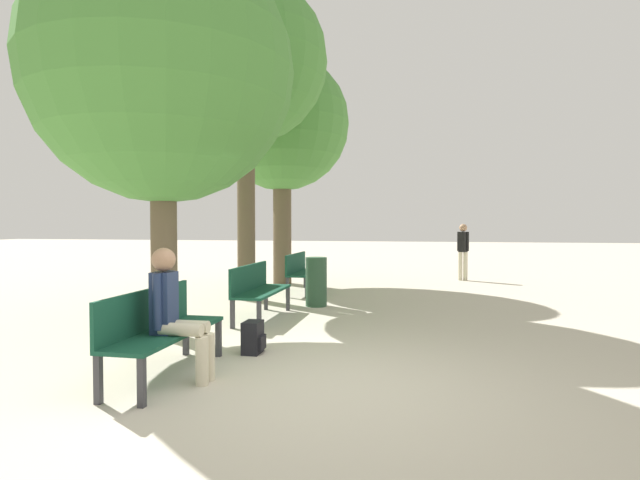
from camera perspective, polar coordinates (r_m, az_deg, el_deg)
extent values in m
plane|color=beige|center=(5.06, -0.07, -16.39)|extent=(80.00, 80.00, 0.00)
cube|color=#144733|center=(5.48, -17.06, -10.12)|extent=(0.51, 1.77, 0.04)
cube|color=#144733|center=(5.55, -19.24, -7.54)|extent=(0.04, 1.77, 0.43)
cube|color=#38383D|center=(4.73, -19.71, -15.07)|extent=(0.06, 0.06, 0.44)
cube|color=#38383D|center=(6.18, -11.52, -10.96)|extent=(0.06, 0.06, 0.44)
cube|color=#38383D|center=(4.95, -24.02, -14.35)|extent=(0.06, 0.06, 0.44)
cube|color=#38383D|center=(6.35, -15.08, -10.63)|extent=(0.06, 0.06, 0.44)
cube|color=#144733|center=(8.41, -6.56, -5.86)|extent=(0.51, 1.77, 0.04)
cube|color=#144733|center=(8.46, -8.08, -4.24)|extent=(0.04, 1.77, 0.43)
cube|color=#38383D|center=(7.59, -6.98, -8.52)|extent=(0.06, 0.06, 0.44)
cube|color=#38383D|center=(9.19, -3.68, -6.70)|extent=(0.06, 0.06, 0.44)
cube|color=#38383D|center=(7.73, -9.97, -8.35)|extent=(0.06, 0.06, 0.44)
cube|color=#38383D|center=(9.30, -6.20, -6.60)|extent=(0.06, 0.06, 0.44)
cube|color=#144733|center=(11.50, -1.65, -3.77)|extent=(0.51, 1.77, 0.04)
cube|color=#144733|center=(11.53, -2.79, -2.59)|extent=(0.04, 1.77, 0.43)
cube|color=#38383D|center=(10.67, -1.55, -5.50)|extent=(0.06, 0.06, 0.44)
cube|color=#38383D|center=(12.30, 0.19, -4.51)|extent=(0.06, 0.06, 0.44)
cube|color=#38383D|center=(10.77, -3.74, -5.43)|extent=(0.06, 0.06, 0.44)
cube|color=#38383D|center=(12.39, -1.73, -4.47)|extent=(0.06, 0.06, 0.44)
cylinder|color=brown|center=(7.38, -17.41, -0.02)|extent=(0.36, 0.36, 2.71)
sphere|color=#478438|center=(7.68, -17.59, 17.92)|extent=(3.69, 3.69, 3.69)
cylinder|color=brown|center=(10.53, -8.44, 4.19)|extent=(0.37, 0.37, 4.03)
sphere|color=#478438|center=(11.05, -8.52, 19.66)|extent=(3.40, 3.40, 3.40)
cylinder|color=brown|center=(13.19, -4.34, 2.04)|extent=(0.48, 0.48, 3.25)
sphere|color=#478438|center=(13.45, -4.37, 13.17)|extent=(3.52, 3.52, 3.52)
cylinder|color=beige|center=(5.19, -15.62, -9.83)|extent=(0.44, 0.13, 0.13)
cylinder|color=beige|center=(5.17, -13.34, -13.31)|extent=(0.13, 0.13, 0.48)
cylinder|color=beige|center=(5.33, -14.85, -9.52)|extent=(0.44, 0.13, 0.13)
cylinder|color=beige|center=(5.30, -12.63, -12.90)|extent=(0.13, 0.13, 0.48)
cube|color=navy|center=(5.31, -17.39, -6.86)|extent=(0.20, 0.24, 0.62)
cylinder|color=navy|center=(5.20, -18.10, -6.71)|extent=(0.09, 0.09, 0.56)
cylinder|color=navy|center=(5.42, -16.73, -6.34)|extent=(0.09, 0.09, 0.56)
sphere|color=#A37A5B|center=(5.27, -17.44, -2.14)|extent=(0.24, 0.24, 0.24)
cube|color=black|center=(6.26, -7.70, -10.96)|extent=(0.20, 0.29, 0.39)
cube|color=black|center=(6.24, -6.62, -11.56)|extent=(0.04, 0.20, 0.17)
cylinder|color=beige|center=(14.52, 15.73, -2.89)|extent=(0.12, 0.12, 0.80)
cylinder|color=beige|center=(14.53, 16.29, -2.89)|extent=(0.12, 0.12, 0.80)
cube|color=black|center=(14.48, 16.03, -0.21)|extent=(0.27, 0.28, 0.56)
cylinder|color=black|center=(14.47, 15.57, -0.15)|extent=(0.08, 0.08, 0.54)
cylinder|color=black|center=(14.49, 16.50, -0.15)|extent=(0.08, 0.08, 0.54)
sphere|color=#A37A5B|center=(14.47, 16.05, 1.36)|extent=(0.22, 0.22, 0.22)
cylinder|color=#2D5138|center=(9.62, -0.44, -4.79)|extent=(0.41, 0.41, 0.94)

